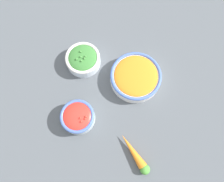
# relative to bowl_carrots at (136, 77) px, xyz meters

# --- Properties ---
(ground_plane) EXTENTS (3.00, 3.00, 0.00)m
(ground_plane) POSITION_rel_bowl_carrots_xyz_m (-0.08, 0.07, -0.03)
(ground_plane) COLOR #4C5156
(bowl_carrots) EXTENTS (0.19, 0.19, 0.05)m
(bowl_carrots) POSITION_rel_bowl_carrots_xyz_m (0.00, 0.00, 0.00)
(bowl_carrots) COLOR white
(bowl_carrots) RESTS_ON ground_plane
(bowl_cherry_tomatoes) EXTENTS (0.12, 0.12, 0.07)m
(bowl_cherry_tomatoes) POSITION_rel_bowl_carrots_xyz_m (-0.21, 0.15, 0.00)
(bowl_cherry_tomatoes) COLOR #B2C1CC
(bowl_cherry_tomatoes) RESTS_ON ground_plane
(bowl_broccoli) EXTENTS (0.13, 0.13, 0.06)m
(bowl_broccoli) POSITION_rel_bowl_carrots_xyz_m (0.01, 0.21, 0.00)
(bowl_broccoli) COLOR silver
(bowl_broccoli) RESTS_ON ground_plane
(loose_carrot) EXTENTS (0.12, 0.14, 0.03)m
(loose_carrot) POSITION_rel_bowl_carrots_xyz_m (-0.27, -0.08, -0.01)
(loose_carrot) COLOR orange
(loose_carrot) RESTS_ON ground_plane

